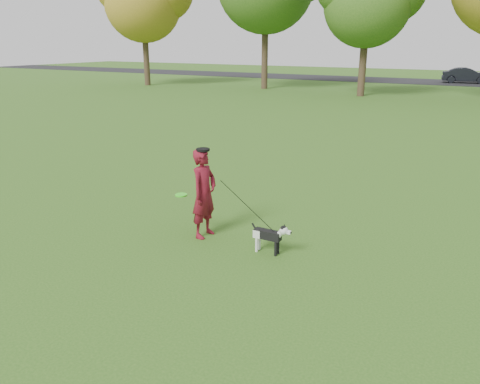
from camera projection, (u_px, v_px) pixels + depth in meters
The scene contains 6 objects.
ground at pixel (208, 243), 8.70m from camera, with size 120.00×120.00×0.00m, color #285116.
road at pixel (447, 82), 42.03m from camera, with size 120.00×7.00×0.02m, color black.
man at pixel (204, 194), 8.76m from camera, with size 0.62×0.41×1.71m, color maroon.
dog at pixel (271, 235), 8.16m from camera, with size 0.77×0.15×0.59m.
car_mid at pixel (466, 75), 41.15m from camera, with size 1.40×4.01×1.32m, color black.
man_held_items at pixel (244, 204), 8.29m from camera, with size 2.09×0.38×1.32m.
Camera 1 is at (4.38, -6.70, 3.58)m, focal length 35.00 mm.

